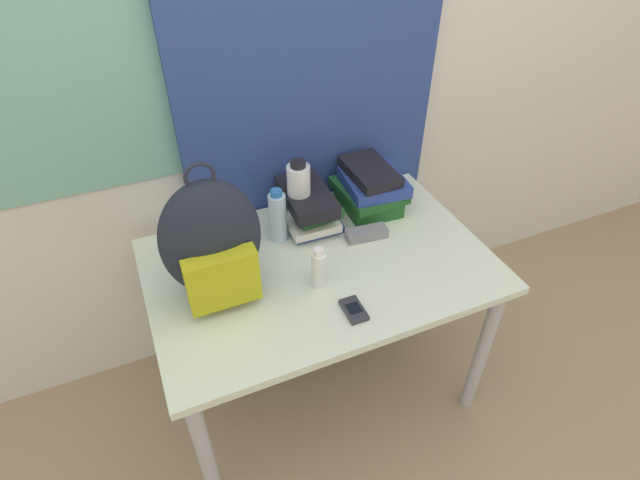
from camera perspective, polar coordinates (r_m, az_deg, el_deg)
ground_plane at (r=2.06m, az=4.54°, el=-24.02°), size 12.00×12.00×0.00m
wall_back at (r=1.79m, az=-6.35°, el=20.09°), size 6.00×0.06×2.50m
curtain_blue at (r=1.79m, az=-0.98°, el=20.27°), size 0.98×0.04×2.50m
desk at (r=1.76m, az=0.00°, el=-4.70°), size 1.15×0.75×0.70m
backpack at (r=1.51m, az=-12.23°, el=-0.31°), size 0.30×0.21×0.46m
book_stack_left at (r=1.83m, az=-1.36°, el=3.84°), size 0.20×0.28×0.15m
book_stack_center at (r=1.92m, az=5.73°, el=5.97°), size 0.25×0.27×0.18m
water_bottle at (r=1.74m, az=-4.84°, el=2.67°), size 0.06×0.06×0.21m
sports_bottle at (r=1.78m, az=-2.41°, el=5.00°), size 0.08×0.08×0.28m
sunscreen_bottle at (r=1.58m, az=-0.13°, el=-3.24°), size 0.05×0.05×0.15m
cell_phone at (r=1.54m, az=3.88°, el=-7.97°), size 0.06×0.10×0.02m
sunglasses_case at (r=1.80m, az=5.34°, el=0.74°), size 0.15×0.07×0.04m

